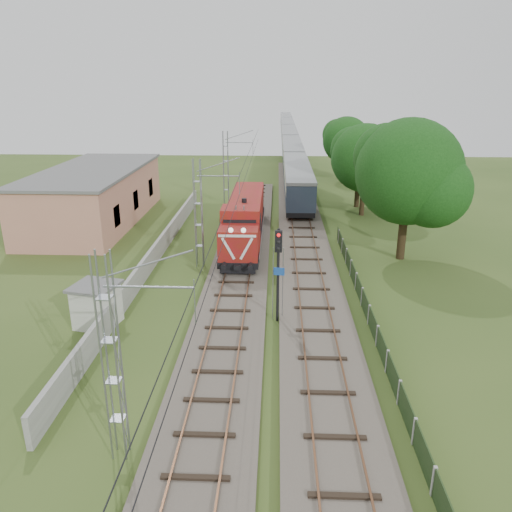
{
  "coord_description": "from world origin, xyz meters",
  "views": [
    {
      "loc": [
        2.64,
        -22.86,
        13.19
      ],
      "look_at": [
        1.34,
        8.19,
        2.2
      ],
      "focal_mm": 35.0,
      "sensor_mm": 36.0,
      "label": 1
    }
  ],
  "objects_px": {
    "coach_rake": "(289,137)",
    "locomotive": "(245,219)",
    "signal_post": "(278,259)",
    "relay_hut": "(97,305)"
  },
  "relations": [
    {
      "from": "locomotive",
      "to": "signal_post",
      "type": "xyz_separation_m",
      "value": [
        2.79,
        -14.38,
        1.65
      ]
    },
    {
      "from": "coach_rake",
      "to": "relay_hut",
      "type": "height_order",
      "value": "coach_rake"
    },
    {
      "from": "signal_post",
      "to": "locomotive",
      "type": "bearing_deg",
      "value": 100.98
    },
    {
      "from": "coach_rake",
      "to": "signal_post",
      "type": "distance_m",
      "value": 75.65
    },
    {
      "from": "coach_rake",
      "to": "locomotive",
      "type": "bearing_deg",
      "value": -94.67
    },
    {
      "from": "coach_rake",
      "to": "relay_hut",
      "type": "distance_m",
      "value": 77.46
    },
    {
      "from": "locomotive",
      "to": "relay_hut",
      "type": "bearing_deg",
      "value": -115.93
    },
    {
      "from": "locomotive",
      "to": "relay_hut",
      "type": "distance_m",
      "value": 16.95
    },
    {
      "from": "relay_hut",
      "to": "signal_post",
      "type": "bearing_deg",
      "value": 4.74
    },
    {
      "from": "coach_rake",
      "to": "relay_hut",
      "type": "bearing_deg",
      "value": -99.21
    }
  ]
}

